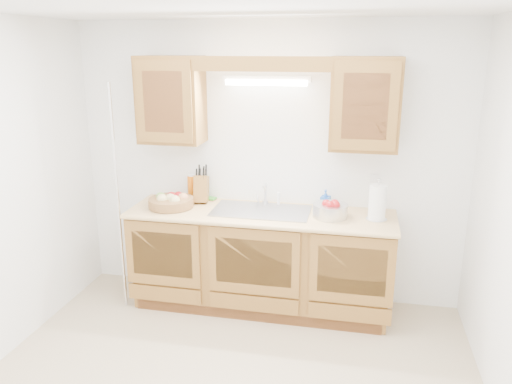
% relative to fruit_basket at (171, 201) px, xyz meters
% --- Properties ---
extents(room, '(3.52, 3.50, 2.50)m').
position_rel_fruit_basket_xyz_m(room, '(0.80, -1.16, 0.29)').
color(room, tan).
rests_on(room, ground).
extents(base_cabinets, '(2.20, 0.60, 0.86)m').
position_rel_fruit_basket_xyz_m(base_cabinets, '(0.80, 0.04, -0.52)').
color(base_cabinets, brown).
rests_on(base_cabinets, ground).
extents(countertop, '(2.30, 0.63, 0.04)m').
position_rel_fruit_basket_xyz_m(countertop, '(0.80, 0.03, -0.08)').
color(countertop, tan).
rests_on(countertop, base_cabinets).
extents(upper_cabinet_left, '(0.55, 0.33, 0.75)m').
position_rel_fruit_basket_xyz_m(upper_cabinet_left, '(-0.03, 0.18, 0.87)').
color(upper_cabinet_left, brown).
rests_on(upper_cabinet_left, room).
extents(upper_cabinet_right, '(0.55, 0.33, 0.75)m').
position_rel_fruit_basket_xyz_m(upper_cabinet_right, '(1.63, 0.18, 0.87)').
color(upper_cabinet_right, brown).
rests_on(upper_cabinet_right, room).
extents(valance, '(2.20, 0.05, 0.12)m').
position_rel_fruit_basket_xyz_m(valance, '(0.80, 0.03, 1.18)').
color(valance, brown).
rests_on(valance, room).
extents(fluorescent_fixture, '(0.76, 0.08, 0.08)m').
position_rel_fruit_basket_xyz_m(fluorescent_fixture, '(0.80, 0.26, 1.04)').
color(fluorescent_fixture, white).
rests_on(fluorescent_fixture, room).
extents(sink, '(0.84, 0.46, 0.36)m').
position_rel_fruit_basket_xyz_m(sink, '(0.81, 0.05, -0.13)').
color(sink, '#9E9EA3').
rests_on(sink, countertop).
extents(wire_shelf_pole, '(0.03, 0.03, 2.00)m').
position_rel_fruit_basket_xyz_m(wire_shelf_pole, '(-0.40, -0.22, 0.04)').
color(wire_shelf_pole, silver).
rests_on(wire_shelf_pole, ground).
extents(outlet_plate, '(0.08, 0.01, 0.12)m').
position_rel_fruit_basket_xyz_m(outlet_plate, '(1.75, 0.34, 0.19)').
color(outlet_plate, white).
rests_on(outlet_plate, room).
extents(fruit_basket, '(0.47, 0.47, 0.12)m').
position_rel_fruit_basket_xyz_m(fruit_basket, '(0.00, 0.00, 0.00)').
color(fruit_basket, olive).
rests_on(fruit_basket, countertop).
extents(knife_block, '(0.15, 0.22, 0.35)m').
position_rel_fruit_basket_xyz_m(knife_block, '(0.21, 0.21, 0.07)').
color(knife_block, brown).
rests_on(knife_block, countertop).
extents(orange_canister, '(0.10, 0.10, 0.23)m').
position_rel_fruit_basket_xyz_m(orange_canister, '(0.10, 0.28, 0.06)').
color(orange_canister, orange).
rests_on(orange_canister, countertop).
extents(soap_bottle, '(0.09, 0.09, 0.18)m').
position_rel_fruit_basket_xyz_m(soap_bottle, '(1.34, 0.22, 0.03)').
color(soap_bottle, blue).
rests_on(soap_bottle, countertop).
extents(sponge, '(0.13, 0.10, 0.02)m').
position_rel_fruit_basket_xyz_m(sponge, '(0.26, 0.28, -0.05)').
color(sponge, '#CC333F').
rests_on(sponge, countertop).
extents(paper_towel, '(0.17, 0.17, 0.36)m').
position_rel_fruit_basket_xyz_m(paper_towel, '(1.78, 0.02, 0.09)').
color(paper_towel, silver).
rests_on(paper_towel, countertop).
extents(apple_bowl, '(0.34, 0.34, 0.15)m').
position_rel_fruit_basket_xyz_m(apple_bowl, '(1.40, 0.02, 0.01)').
color(apple_bowl, silver).
rests_on(apple_bowl, countertop).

